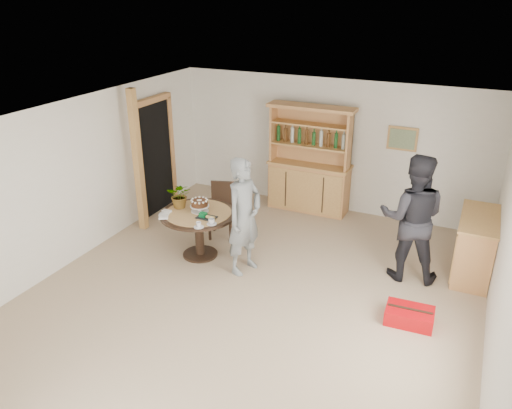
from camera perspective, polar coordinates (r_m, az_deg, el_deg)
The scene contains 17 objects.
ground at distance 7.09m, azimuth -0.62°, elevation -10.66°, with size 7.00×7.00×0.00m, color tan.
room_shell at distance 6.28m, azimuth -0.64°, elevation 2.60°, with size 6.04×7.04×2.52m.
doorway at distance 9.55m, azimuth -11.50°, elevation 5.57°, with size 0.13×1.10×2.18m.
pine_post at distance 8.77m, azimuth -13.36°, elevation 4.76°, with size 0.12×0.12×2.50m, color tan.
hutch at distance 9.57m, azimuth 6.11°, elevation 3.30°, with size 1.62×0.54×2.04m.
sideboard at distance 8.09m, azimuth 23.78°, elevation -4.35°, with size 0.54×1.26×0.94m.
dining_table at distance 7.90m, azimuth -6.57°, elevation -1.92°, with size 1.20×1.20×0.76m.
dining_chair at distance 8.59m, azimuth -3.85°, elevation -0.15°, with size 0.53×0.53×0.95m.
birthday_cake at distance 7.83m, azimuth -6.47°, elevation 0.07°, with size 0.30×0.30×0.20m.
flower_vase at distance 7.97m, azimuth -8.66°, elevation 1.07°, with size 0.38×0.33×0.42m, color #3F7233.
gift_tray at distance 7.63m, azimuth -5.73°, elevation -1.35°, with size 0.30×0.20×0.08m.
coffee_cup_a at distance 7.42m, azimuth -5.10°, elevation -1.98°, with size 0.15×0.15×0.09m.
coffee_cup_b at distance 7.34m, azimuth -6.57°, elevation -2.35°, with size 0.15×0.15×0.08m.
napkins at distance 7.81m, azimuth -10.39°, elevation -1.12°, with size 0.24×0.33×0.03m.
teen_boy at distance 7.32m, azimuth -1.37°, elevation -1.38°, with size 0.65×0.43×1.79m, color slate.
adult_person at distance 7.47m, azimuth 17.39°, elevation -1.48°, with size 0.93×0.72×1.91m, color black.
red_suitcase at distance 6.88m, azimuth 17.12°, elevation -12.06°, with size 0.62×0.43×0.21m.
Camera 1 is at (2.53, -5.28, 4.00)m, focal length 35.00 mm.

